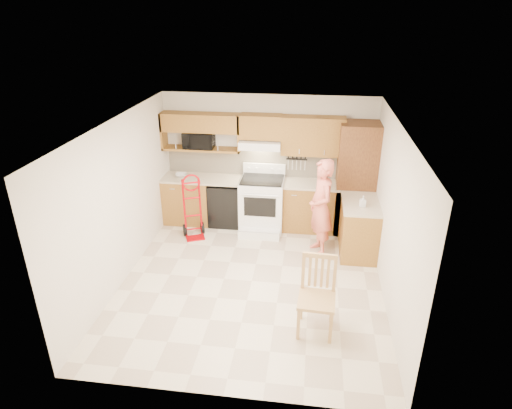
% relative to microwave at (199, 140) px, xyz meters
% --- Properties ---
extents(floor, '(4.00, 4.50, 0.02)m').
position_rel_microwave_xyz_m(floor, '(1.30, -2.08, -1.66)').
color(floor, beige).
rests_on(floor, ground).
extents(ceiling, '(4.00, 4.50, 0.02)m').
position_rel_microwave_xyz_m(ceiling, '(1.30, -2.08, 0.86)').
color(ceiling, white).
rests_on(ceiling, ground).
extents(wall_back, '(4.00, 0.02, 2.50)m').
position_rel_microwave_xyz_m(wall_back, '(1.30, 0.17, -0.40)').
color(wall_back, beige).
rests_on(wall_back, ground).
extents(wall_front, '(4.00, 0.02, 2.50)m').
position_rel_microwave_xyz_m(wall_front, '(1.30, -4.34, -0.40)').
color(wall_front, beige).
rests_on(wall_front, ground).
extents(wall_left, '(0.02, 4.50, 2.50)m').
position_rel_microwave_xyz_m(wall_left, '(-0.71, -2.08, -0.40)').
color(wall_left, beige).
rests_on(wall_left, ground).
extents(wall_right, '(0.02, 4.50, 2.50)m').
position_rel_microwave_xyz_m(wall_right, '(3.31, -2.08, -0.40)').
color(wall_right, beige).
rests_on(wall_right, ground).
extents(backsplash, '(3.92, 0.03, 0.55)m').
position_rel_microwave_xyz_m(backsplash, '(1.30, 0.15, -0.45)').
color(backsplash, beige).
rests_on(backsplash, wall_back).
extents(lower_cab_left, '(0.90, 0.60, 0.90)m').
position_rel_microwave_xyz_m(lower_cab_left, '(-0.25, -0.14, -1.20)').
color(lower_cab_left, olive).
rests_on(lower_cab_left, ground).
extents(dishwasher, '(0.60, 0.60, 0.85)m').
position_rel_microwave_xyz_m(dishwasher, '(0.50, -0.14, -1.22)').
color(dishwasher, black).
rests_on(dishwasher, ground).
extents(lower_cab_right, '(1.14, 0.60, 0.90)m').
position_rel_microwave_xyz_m(lower_cab_right, '(2.13, -0.14, -1.20)').
color(lower_cab_right, olive).
rests_on(lower_cab_right, ground).
extents(countertop_left, '(1.50, 0.63, 0.04)m').
position_rel_microwave_xyz_m(countertop_left, '(0.05, -0.13, -0.73)').
color(countertop_left, '#BCB39A').
rests_on(countertop_left, lower_cab_left).
extents(countertop_right, '(1.14, 0.63, 0.04)m').
position_rel_microwave_xyz_m(countertop_right, '(2.13, -0.13, -0.73)').
color(countertop_right, '#BCB39A').
rests_on(countertop_right, lower_cab_right).
extents(cab_return_right, '(0.60, 1.00, 0.90)m').
position_rel_microwave_xyz_m(cab_return_right, '(3.00, -0.94, -1.20)').
color(cab_return_right, olive).
rests_on(cab_return_right, ground).
extents(countertop_return, '(0.63, 1.00, 0.04)m').
position_rel_microwave_xyz_m(countertop_return, '(3.00, -0.94, -0.73)').
color(countertop_return, '#BCB39A').
rests_on(countertop_return, cab_return_right).
extents(pantry_tall, '(0.70, 0.60, 2.10)m').
position_rel_microwave_xyz_m(pantry_tall, '(2.95, -0.14, -0.60)').
color(pantry_tall, brown).
rests_on(pantry_tall, ground).
extents(upper_cab_left, '(1.50, 0.33, 0.34)m').
position_rel_microwave_xyz_m(upper_cab_left, '(0.05, 0.00, 0.33)').
color(upper_cab_left, olive).
rests_on(upper_cab_left, wall_back).
extents(upper_shelf_mw, '(1.50, 0.33, 0.04)m').
position_rel_microwave_xyz_m(upper_shelf_mw, '(0.05, 0.00, -0.18)').
color(upper_shelf_mw, olive).
rests_on(upper_shelf_mw, wall_back).
extents(upper_cab_center, '(0.76, 0.33, 0.44)m').
position_rel_microwave_xyz_m(upper_cab_center, '(1.18, 0.00, 0.29)').
color(upper_cab_center, olive).
rests_on(upper_cab_center, wall_back).
extents(upper_cab_right, '(1.14, 0.33, 0.70)m').
position_rel_microwave_xyz_m(upper_cab_right, '(2.13, 0.00, 0.15)').
color(upper_cab_right, olive).
rests_on(upper_cab_right, wall_back).
extents(range_hood, '(0.76, 0.46, 0.14)m').
position_rel_microwave_xyz_m(range_hood, '(1.18, -0.06, -0.02)').
color(range_hood, white).
rests_on(range_hood, wall_back).
extents(knife_strip, '(0.40, 0.05, 0.29)m').
position_rel_microwave_xyz_m(knife_strip, '(1.85, 0.12, -0.41)').
color(knife_strip, black).
rests_on(knife_strip, backsplash).
extents(microwave, '(0.58, 0.40, 0.32)m').
position_rel_microwave_xyz_m(microwave, '(0.00, 0.00, 0.00)').
color(microwave, black).
rests_on(microwave, upper_shelf_mw).
extents(range, '(0.81, 1.07, 1.20)m').
position_rel_microwave_xyz_m(range, '(1.23, -0.30, -1.05)').
color(range, white).
rests_on(range, ground).
extents(person, '(0.58, 0.72, 1.71)m').
position_rel_microwave_xyz_m(person, '(2.32, -1.04, -0.80)').
color(person, '#DE6A55').
rests_on(person, ground).
extents(hand_truck, '(0.56, 0.54, 1.12)m').
position_rel_microwave_xyz_m(hand_truck, '(0.03, -0.78, -1.09)').
color(hand_truck, '#AE0109').
rests_on(hand_truck, ground).
extents(dining_chair, '(0.50, 0.54, 1.06)m').
position_rel_microwave_xyz_m(dining_chair, '(2.29, -3.10, -1.12)').
color(dining_chair, tan).
rests_on(dining_chair, ground).
extents(soap_bottle, '(0.10, 0.10, 0.19)m').
position_rel_microwave_xyz_m(soap_bottle, '(3.00, -1.08, -0.61)').
color(soap_bottle, white).
rests_on(soap_bottle, countertop_return).
extents(bowl, '(0.26, 0.26, 0.05)m').
position_rel_microwave_xyz_m(bowl, '(-0.36, -0.14, -0.68)').
color(bowl, white).
rests_on(bowl, countertop_left).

